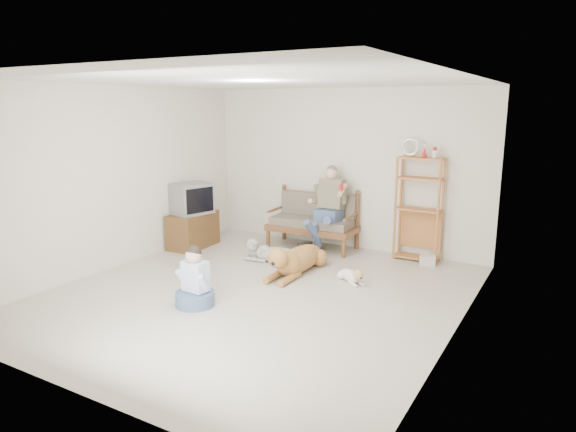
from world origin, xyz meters
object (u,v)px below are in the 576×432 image
Objects in this scene: tv_stand at (193,230)px; golden_retriever at (295,260)px; loveseat at (314,220)px; etagere at (419,208)px.

tv_stand reaches higher than golden_retriever.
tv_stand is 0.56× the size of golden_retriever.
loveseat is 1.50m from golden_retriever.
loveseat reaches higher than tv_stand.
loveseat reaches higher than golden_retriever.
etagere is at bearing 49.20° from golden_retriever.
tv_stand is at bearing -161.79° from etagere.
tv_stand is 2.29m from golden_retriever.
tv_stand is at bearing 170.30° from golden_retriever.
etagere is 1.16× the size of golden_retriever.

